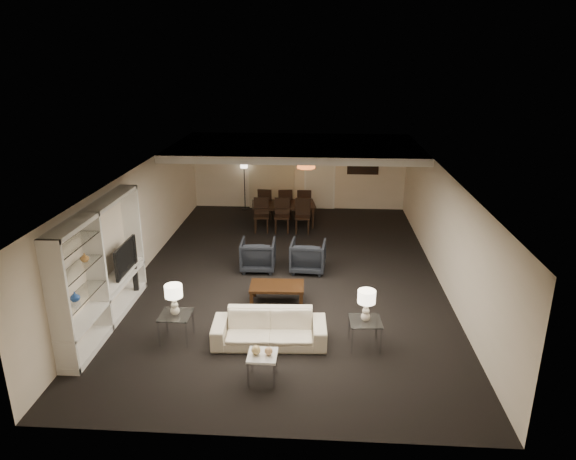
# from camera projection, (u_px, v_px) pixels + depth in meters

# --- Properties ---
(floor) EXTENTS (11.00, 11.00, 0.00)m
(floor) POSITION_uv_depth(u_px,v_px,m) (288.00, 274.00, 12.20)
(floor) COLOR black
(floor) RESTS_ON ground
(ceiling) EXTENTS (7.00, 11.00, 0.02)m
(ceiling) POSITION_uv_depth(u_px,v_px,m) (288.00, 170.00, 11.38)
(ceiling) COLOR silver
(ceiling) RESTS_ON ground
(wall_back) EXTENTS (7.00, 0.02, 2.50)m
(wall_back) POSITION_uv_depth(u_px,v_px,m) (299.00, 171.00, 16.97)
(wall_back) COLOR beige
(wall_back) RESTS_ON ground
(wall_front) EXTENTS (7.00, 0.02, 2.50)m
(wall_front) POSITION_uv_depth(u_px,v_px,m) (260.00, 359.00, 6.60)
(wall_front) COLOR beige
(wall_front) RESTS_ON ground
(wall_left) EXTENTS (0.02, 11.00, 2.50)m
(wall_left) POSITION_uv_depth(u_px,v_px,m) (139.00, 221.00, 12.00)
(wall_left) COLOR beige
(wall_left) RESTS_ON ground
(wall_right) EXTENTS (0.02, 11.00, 2.50)m
(wall_right) POSITION_uv_depth(u_px,v_px,m) (442.00, 227.00, 11.58)
(wall_right) COLOR beige
(wall_right) RESTS_ON ground
(ceiling_soffit) EXTENTS (7.00, 4.00, 0.20)m
(ceiling_soffit) POSITION_uv_depth(u_px,v_px,m) (296.00, 147.00, 14.71)
(ceiling_soffit) COLOR silver
(ceiling_soffit) RESTS_ON ceiling
(curtains) EXTENTS (1.50, 0.12, 2.40)m
(curtains) POSITION_uv_depth(u_px,v_px,m) (271.00, 173.00, 16.97)
(curtains) COLOR beige
(curtains) RESTS_ON wall_back
(door) EXTENTS (0.90, 0.05, 2.10)m
(door) POSITION_uv_depth(u_px,v_px,m) (320.00, 178.00, 16.97)
(door) COLOR silver
(door) RESTS_ON wall_back
(painting) EXTENTS (0.95, 0.04, 0.65)m
(painting) POSITION_uv_depth(u_px,v_px,m) (363.00, 164.00, 16.71)
(painting) COLOR #142D38
(painting) RESTS_ON wall_back
(media_unit) EXTENTS (0.38, 3.40, 2.35)m
(media_unit) POSITION_uv_depth(u_px,v_px,m) (102.00, 268.00, 9.57)
(media_unit) COLOR white
(media_unit) RESTS_ON wall_left
(pendant_light) EXTENTS (0.52, 0.52, 0.24)m
(pendant_light) POSITION_uv_depth(u_px,v_px,m) (306.00, 164.00, 14.85)
(pendant_light) COLOR #D8591E
(pendant_light) RESTS_ON ceiling_soffit
(sofa) EXTENTS (2.07, 0.89, 0.59)m
(sofa) POSITION_uv_depth(u_px,v_px,m) (269.00, 328.00, 9.20)
(sofa) COLOR beige
(sofa) RESTS_ON floor
(coffee_table) EXTENTS (1.14, 0.69, 0.40)m
(coffee_table) POSITION_uv_depth(u_px,v_px,m) (277.00, 294.00, 10.74)
(coffee_table) COLOR black
(coffee_table) RESTS_ON floor
(armchair_left) EXTENTS (0.83, 0.85, 0.76)m
(armchair_left) POSITION_uv_depth(u_px,v_px,m) (258.00, 255.00, 12.32)
(armchair_left) COLOR black
(armchair_left) RESTS_ON floor
(armchair_right) EXTENTS (0.87, 0.89, 0.76)m
(armchair_right) POSITION_uv_depth(u_px,v_px,m) (308.00, 256.00, 12.24)
(armchair_right) COLOR black
(armchair_right) RESTS_ON floor
(side_table_left) EXTENTS (0.56, 0.56, 0.52)m
(side_table_left) POSITION_uv_depth(u_px,v_px,m) (176.00, 327.00, 9.31)
(side_table_left) COLOR white
(side_table_left) RESTS_ON floor
(side_table_right) EXTENTS (0.59, 0.59, 0.52)m
(side_table_right) POSITION_uv_depth(u_px,v_px,m) (365.00, 333.00, 9.11)
(side_table_right) COLOR white
(side_table_right) RESTS_ON floor
(table_lamp_left) EXTENTS (0.32, 0.32, 0.58)m
(table_lamp_left) POSITION_uv_depth(u_px,v_px,m) (174.00, 300.00, 9.13)
(table_lamp_left) COLOR beige
(table_lamp_left) RESTS_ON side_table_left
(table_lamp_right) EXTENTS (0.34, 0.34, 0.58)m
(table_lamp_right) POSITION_uv_depth(u_px,v_px,m) (366.00, 306.00, 8.93)
(table_lamp_right) COLOR white
(table_lamp_right) RESTS_ON side_table_right
(marble_table) EXTENTS (0.47, 0.47, 0.46)m
(marble_table) POSITION_uv_depth(u_px,v_px,m) (263.00, 367.00, 8.18)
(marble_table) COLOR silver
(marble_table) RESTS_ON floor
(gold_gourd_a) EXTENTS (0.15, 0.15, 0.15)m
(gold_gourd_a) POSITION_uv_depth(u_px,v_px,m) (256.00, 350.00, 8.09)
(gold_gourd_a) COLOR #DCBB74
(gold_gourd_a) RESTS_ON marble_table
(gold_gourd_b) EXTENTS (0.13, 0.13, 0.13)m
(gold_gourd_b) POSITION_uv_depth(u_px,v_px,m) (269.00, 351.00, 8.08)
(gold_gourd_b) COLOR #E3AE78
(gold_gourd_b) RESTS_ON marble_table
(television) EXTENTS (1.08, 0.14, 0.62)m
(television) POSITION_uv_depth(u_px,v_px,m) (120.00, 257.00, 10.36)
(television) COLOR black
(television) RESTS_ON media_unit
(vase_blue) EXTENTS (0.16, 0.16, 0.17)m
(vase_blue) POSITION_uv_depth(u_px,v_px,m) (75.00, 297.00, 8.51)
(vase_blue) COLOR #2751AB
(vase_blue) RESTS_ON media_unit
(vase_amber) EXTENTS (0.15, 0.15, 0.16)m
(vase_amber) POSITION_uv_depth(u_px,v_px,m) (85.00, 257.00, 8.84)
(vase_amber) COLOR #B57C3C
(vase_amber) RESTS_ON media_unit
(floor_speaker) EXTENTS (0.12, 0.12, 0.95)m
(floor_speaker) POSITION_uv_depth(u_px,v_px,m) (135.00, 275.00, 10.98)
(floor_speaker) COLOR black
(floor_speaker) RESTS_ON floor
(dining_table) EXTENTS (2.01, 1.30, 0.66)m
(dining_table) POSITION_uv_depth(u_px,v_px,m) (284.00, 215.00, 15.53)
(dining_table) COLOR black
(dining_table) RESTS_ON floor
(chair_nl) EXTENTS (0.50, 0.50, 0.98)m
(chair_nl) POSITION_uv_depth(u_px,v_px,m) (261.00, 216.00, 14.90)
(chair_nl) COLOR black
(chair_nl) RESTS_ON floor
(chair_nm) EXTENTS (0.47, 0.47, 0.98)m
(chair_nm) POSITION_uv_depth(u_px,v_px,m) (282.00, 216.00, 14.87)
(chair_nm) COLOR black
(chair_nm) RESTS_ON floor
(chair_nr) EXTENTS (0.46, 0.46, 0.98)m
(chair_nr) POSITION_uv_depth(u_px,v_px,m) (303.00, 216.00, 14.83)
(chair_nr) COLOR black
(chair_nr) RESTS_ON floor
(chair_fl) EXTENTS (0.50, 0.50, 0.98)m
(chair_fl) POSITION_uv_depth(u_px,v_px,m) (266.00, 203.00, 16.13)
(chair_fl) COLOR black
(chair_fl) RESTS_ON floor
(chair_fm) EXTENTS (0.51, 0.51, 0.98)m
(chair_fm) POSITION_uv_depth(u_px,v_px,m) (285.00, 203.00, 16.09)
(chair_fm) COLOR black
(chair_fm) RESTS_ON floor
(chair_fr) EXTENTS (0.47, 0.47, 0.98)m
(chair_fr) POSITION_uv_depth(u_px,v_px,m) (304.00, 204.00, 16.06)
(chair_fr) COLOR black
(chair_fr) RESTS_ON floor
(floor_lamp) EXTENTS (0.27, 0.27, 1.63)m
(floor_lamp) POSITION_uv_depth(u_px,v_px,m) (245.00, 186.00, 16.94)
(floor_lamp) COLOR black
(floor_lamp) RESTS_ON floor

